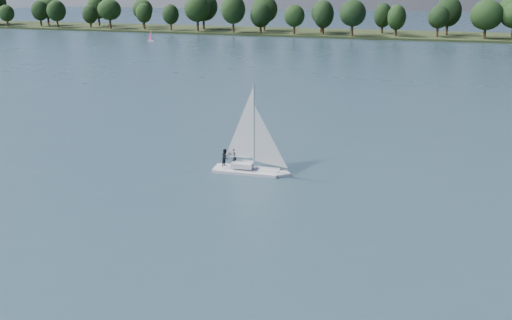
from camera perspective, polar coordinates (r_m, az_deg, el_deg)
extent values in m
plane|color=#233342|center=(117.78, 8.02, 8.08)|extent=(700.00, 700.00, 0.00)
cube|color=black|center=(227.89, 14.13, 11.95)|extent=(660.00, 40.00, 1.50)
cube|color=silver|center=(56.89, -0.81, -1.30)|extent=(7.23, 2.54, 0.83)
cube|color=silver|center=(56.63, -0.82, -0.49)|extent=(2.18, 1.41, 0.52)
cylinder|color=#B8B8BF|center=(55.58, -0.83, 3.36)|extent=(0.13, 0.13, 8.35)
imported|color=black|center=(57.19, -2.15, 0.32)|extent=(0.48, 0.69, 1.80)
imported|color=black|center=(57.01, -3.09, 0.25)|extent=(0.77, 0.94, 1.80)
cube|color=white|center=(202.39, -10.41, 11.61)|extent=(2.47, 1.06, 0.39)
cylinder|color=silver|center=(202.23, -10.44, 12.16)|extent=(0.07, 0.07, 3.47)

